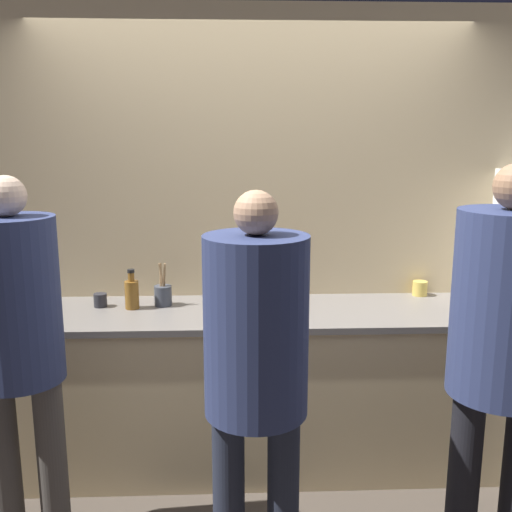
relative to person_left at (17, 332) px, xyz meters
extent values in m
plane|color=#4C4238|center=(1.05, 0.30, -1.04)|extent=(14.00, 14.00, 0.00)
cube|color=#D6BC8C|center=(1.05, 1.01, 0.26)|extent=(5.20, 0.06, 2.60)
cube|color=beige|center=(1.05, 0.68, -0.60)|extent=(2.66, 0.66, 0.88)
cube|color=slate|center=(1.05, 0.68, -0.14)|extent=(2.69, 0.69, 0.03)
cylinder|color=#4C4742|center=(-0.10, 0.00, -0.63)|extent=(0.13, 0.13, 0.82)
cylinder|color=#4C4742|center=(0.10, 0.00, -0.63)|extent=(0.13, 0.13, 0.82)
cylinder|color=navy|center=(0.00, 0.00, 0.14)|extent=(0.38, 0.38, 0.72)
sphere|color=beige|center=(0.00, 0.00, 0.58)|extent=(0.17, 0.17, 0.17)
cylinder|color=#232838|center=(0.90, -0.31, -0.64)|extent=(0.13, 0.13, 0.80)
cylinder|color=#232838|center=(1.13, -0.31, -0.64)|extent=(0.13, 0.13, 0.80)
cylinder|color=navy|center=(1.01, -0.31, 0.11)|extent=(0.40, 0.40, 0.70)
sphere|color=tan|center=(1.01, -0.31, 0.55)|extent=(0.17, 0.17, 0.17)
cylinder|color=black|center=(1.88, -0.28, -0.61)|extent=(0.13, 0.13, 0.85)
cylinder|color=navy|center=(1.99, -0.28, 0.18)|extent=(0.42, 0.42, 0.74)
cylinder|color=#4C3323|center=(1.09, 0.79, -0.08)|extent=(0.31, 0.31, 0.09)
ellipsoid|color=yellow|center=(1.13, 0.79, -0.01)|extent=(0.15, 0.12, 0.04)
cylinder|color=#3D424C|center=(0.53, 0.77, -0.06)|extent=(0.10, 0.10, 0.11)
cylinder|color=#99754C|center=(0.52, 0.77, 0.03)|extent=(0.01, 0.05, 0.20)
cylinder|color=#99754C|center=(0.54, 0.78, 0.03)|extent=(0.03, 0.04, 0.20)
cylinder|color=#99754C|center=(0.53, 0.76, 0.03)|extent=(0.04, 0.01, 0.20)
cylinder|color=#333338|center=(2.16, 0.62, -0.04)|extent=(0.06, 0.06, 0.15)
cylinder|color=#333338|center=(2.16, 0.62, 0.05)|extent=(0.03, 0.03, 0.05)
cylinder|color=black|center=(2.16, 0.62, 0.08)|extent=(0.03, 0.03, 0.02)
cylinder|color=brown|center=(0.36, 0.72, -0.04)|extent=(0.08, 0.08, 0.16)
cylinder|color=brown|center=(0.36, 0.72, 0.06)|extent=(0.04, 0.04, 0.05)
cylinder|color=black|center=(0.36, 0.72, 0.10)|extent=(0.04, 0.04, 0.02)
cylinder|color=#28282D|center=(0.18, 0.76, -0.08)|extent=(0.07, 0.07, 0.08)
cylinder|color=gold|center=(2.06, 0.93, -0.07)|extent=(0.09, 0.09, 0.09)
camera|label=1|loc=(0.93, -2.37, 0.81)|focal=40.00mm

